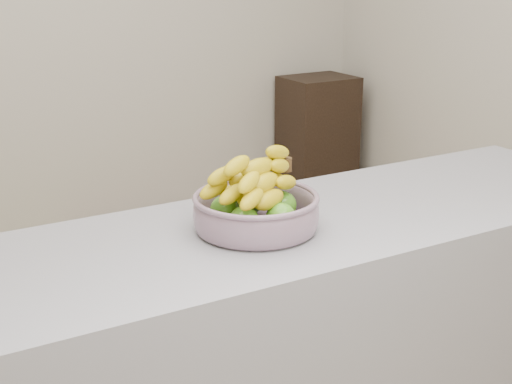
# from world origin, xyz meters

# --- Properties ---
(counter) EXTENTS (2.00, 0.60, 0.90)m
(counter) POSITION_xyz_m (0.00, -0.59, 0.45)
(counter) COLOR gray
(counter) RESTS_ON ground
(cabinet) EXTENTS (0.46, 0.37, 0.81)m
(cabinet) POSITION_xyz_m (1.65, 1.78, 0.41)
(cabinet) COLOR black
(cabinet) RESTS_ON ground
(fruit_bowl) EXTENTS (0.32, 0.32, 0.18)m
(fruit_bowl) POSITION_xyz_m (-0.18, -0.59, 0.96)
(fruit_bowl) COLOR #97A1B6
(fruit_bowl) RESTS_ON counter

